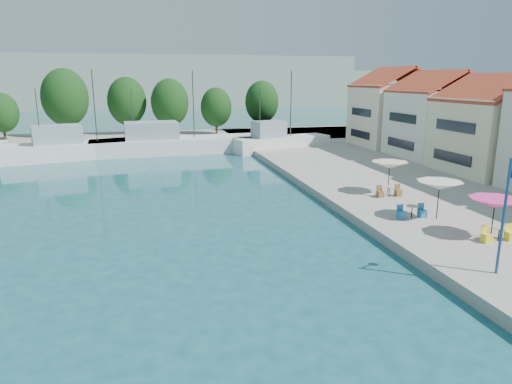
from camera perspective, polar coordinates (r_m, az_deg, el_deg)
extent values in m
cube|color=gray|center=(42.86, 27.90, 0.96)|extent=(32.00, 92.00, 0.60)
cube|color=gray|center=(68.91, -14.92, 6.40)|extent=(90.00, 16.00, 0.60)
cube|color=gray|center=(163.15, -22.27, 12.60)|extent=(180.00, 40.00, 16.00)
cube|color=gray|center=(187.13, 1.01, 13.01)|extent=(140.00, 40.00, 12.00)
cube|color=beige|center=(45.87, 27.87, 6.23)|extent=(8.60, 8.50, 6.50)
pyramid|color=#B83B29|center=(45.61, 28.59, 12.51)|extent=(9.00, 8.80, 1.80)
cube|color=silver|center=(52.93, 21.55, 7.94)|extent=(8.00, 8.50, 7.00)
pyramid|color=#B83B29|center=(52.73, 22.07, 13.66)|extent=(8.40, 8.80, 1.80)
cube|color=#F5E4C4|center=(60.50, 16.73, 9.18)|extent=(8.60, 8.50, 7.50)
pyramid|color=#B83B29|center=(60.36, 17.10, 14.42)|extent=(9.00, 8.80, 1.80)
cube|color=silver|center=(55.89, -20.84, 4.74)|extent=(17.44, 8.66, 2.20)
cube|color=gray|center=(55.36, -23.63, 6.61)|extent=(5.77, 4.58, 2.00)
cylinder|color=#2D2D2D|center=(55.63, -19.55, 10.11)|extent=(0.12, 0.12, 8.00)
cylinder|color=#2D2D2D|center=(55.07, -25.59, 8.48)|extent=(0.10, 0.10, 6.00)
cube|color=silver|center=(56.87, -9.72, 5.59)|extent=(20.82, 6.58, 2.20)
cube|color=gray|center=(56.33, -12.94, 7.52)|extent=(6.40, 4.47, 2.00)
cylinder|color=#2D2D2D|center=(56.67, -7.84, 10.82)|extent=(0.12, 0.12, 8.00)
cylinder|color=#2D2D2D|center=(56.06, -15.17, 9.41)|extent=(0.10, 0.10, 6.00)
cube|color=silver|center=(57.35, 3.23, 5.83)|extent=(12.84, 6.20, 2.20)
cube|color=gray|center=(56.17, 1.61, 7.84)|extent=(4.23, 3.33, 2.00)
cylinder|color=#2D2D2D|center=(57.52, 4.39, 10.94)|extent=(0.12, 0.12, 8.00)
cylinder|color=#2D2D2D|center=(55.41, 0.49, 9.84)|extent=(0.10, 0.10, 6.00)
cylinder|color=#3F2B19|center=(72.50, -28.97, 6.87)|extent=(0.36, 0.36, 2.86)
ellipsoid|color=black|center=(72.33, -29.18, 8.66)|extent=(4.34, 4.34, 5.43)
cylinder|color=#3F2B19|center=(72.55, -22.51, 8.13)|extent=(0.36, 0.36, 4.32)
ellipsoid|color=black|center=(72.35, -22.77, 10.84)|extent=(6.56, 6.56, 8.20)
cylinder|color=#3F2B19|center=(73.12, -15.68, 8.49)|extent=(0.36, 0.36, 3.80)
ellipsoid|color=black|center=(72.93, -15.84, 10.87)|extent=(5.77, 5.77, 7.21)
cylinder|color=#3F2B19|center=(71.00, -10.61, 8.58)|extent=(0.36, 0.36, 3.69)
ellipsoid|color=black|center=(70.80, -10.72, 10.95)|extent=(5.61, 5.61, 7.01)
cylinder|color=#3F2B19|center=(70.90, -4.96, 8.52)|extent=(0.36, 0.36, 3.11)
ellipsoid|color=black|center=(70.72, -5.01, 10.52)|extent=(4.72, 4.72, 5.90)
cylinder|color=#3F2B19|center=(75.15, 0.72, 9.03)|extent=(0.36, 0.36, 3.55)
ellipsoid|color=black|center=(74.97, 0.73, 11.20)|extent=(5.39, 5.39, 6.74)
cylinder|color=black|center=(26.83, 27.51, -2.90)|extent=(0.06, 0.06, 2.11)
cone|color=#EF328F|center=(26.63, 27.70, -1.23)|extent=(2.64, 2.64, 0.50)
cylinder|color=black|center=(28.98, 21.80, -0.96)|extent=(0.06, 0.06, 2.31)
cone|color=silver|center=(28.78, 21.96, 0.78)|extent=(2.66, 2.66, 0.50)
cylinder|color=black|center=(34.48, 16.26, 1.76)|extent=(0.06, 0.06, 2.35)
cone|color=beige|center=(34.30, 16.36, 3.26)|extent=(2.65, 2.65, 0.50)
cylinder|color=black|center=(26.51, 28.07, -4.70)|extent=(0.06, 0.06, 0.74)
cylinder|color=tan|center=(26.41, 28.16, -3.94)|extent=(0.70, 0.70, 0.04)
cube|color=yellow|center=(27.01, 29.16, -4.82)|extent=(0.42, 0.42, 0.46)
cube|color=yellow|center=(26.11, 26.87, -5.16)|extent=(0.42, 0.42, 0.46)
cylinder|color=black|center=(28.85, 18.90, -2.38)|extent=(0.06, 0.06, 0.74)
cylinder|color=tan|center=(28.76, 18.95, -1.68)|extent=(0.70, 0.70, 0.04)
cube|color=teal|center=(29.26, 20.04, -2.54)|extent=(0.42, 0.42, 0.46)
cube|color=teal|center=(28.53, 17.68, -2.76)|extent=(0.42, 0.42, 0.46)
cylinder|color=black|center=(33.61, 16.32, 0.04)|extent=(0.06, 0.06, 0.74)
cylinder|color=tan|center=(33.53, 16.36, 0.66)|extent=(0.70, 0.70, 0.04)
cube|color=brown|center=(33.99, 17.33, -0.12)|extent=(0.42, 0.42, 0.46)
cube|color=brown|center=(33.31, 15.25, -0.26)|extent=(0.42, 0.42, 0.46)
cylinder|color=navy|center=(21.59, 28.54, -2.81)|extent=(0.12, 0.12, 5.00)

